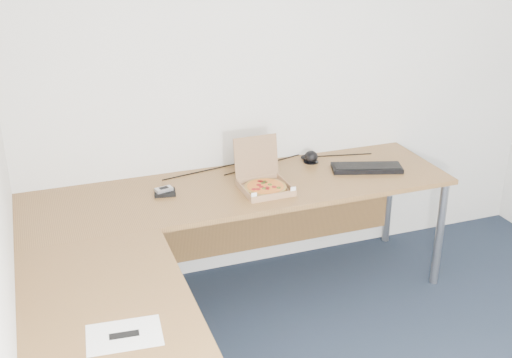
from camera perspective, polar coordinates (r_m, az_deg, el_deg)
name	(u,v)px	position (r m, az deg, el deg)	size (l,w,h in m)	color
room_shell	(481,184)	(2.59, 19.40, -0.42)	(3.50, 3.50, 2.50)	silver
desk	(208,233)	(3.27, -4.34, -4.81)	(2.50, 2.20, 0.73)	brown
pizza_box	(264,184)	(3.65, 0.75, -0.48)	(0.27, 0.31, 0.27)	#9E734D
drinking_glass	(249,159)	(3.95, -0.59, 1.83)	(0.07, 0.07, 0.12)	silver
keyboard	(367,168)	(3.99, 9.85, 0.98)	(0.43, 0.15, 0.03)	black
mouse	(308,157)	(4.11, 4.62, 1.97)	(0.09, 0.06, 0.03)	black
wallet	(165,193)	(3.64, -8.14, -1.20)	(0.12, 0.10, 0.02)	black
phone	(164,189)	(3.64, -8.23, -0.92)	(0.10, 0.05, 0.02)	#B2B5BA
paper_sheet	(124,335)	(2.55, -11.68, -13.47)	(0.28, 0.20, 0.00)	white
dome_speaker	(311,156)	(4.06, 4.94, 2.05)	(0.10, 0.10, 0.08)	black
cable_bundle	(265,164)	(4.02, 0.81, 1.35)	(0.67, 0.04, 0.01)	black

